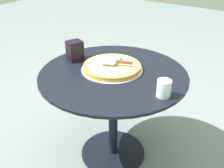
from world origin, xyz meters
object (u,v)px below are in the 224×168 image
at_px(pizza_server, 117,62).
at_px(napkin_dispenser, 75,51).
at_px(pizza_on_tray, 112,67).
at_px(patio_table, 113,95).
at_px(drinking_cup, 164,88).

relative_size(pizza_server, napkin_dispenser, 1.55).
xyz_separation_m(pizza_on_tray, napkin_dispenser, (0.02, -0.30, 0.05)).
bearing_deg(patio_table, pizza_server, -179.36).
height_order(patio_table, pizza_server, pizza_server).
relative_size(pizza_on_tray, napkin_dispenser, 2.93).
bearing_deg(drinking_cup, napkin_dispenser, -98.17).
xyz_separation_m(pizza_server, napkin_dispenser, (0.02, -0.33, 0.01)).
relative_size(patio_table, pizza_on_tray, 2.37).
relative_size(patio_table, napkin_dispenser, 6.94).
bearing_deg(napkin_dispenser, drinking_cup, -76.66).
xyz_separation_m(pizza_on_tray, pizza_server, (-0.01, 0.03, 0.04)).
height_order(patio_table, pizza_on_tray, pizza_on_tray).
bearing_deg(pizza_server, napkin_dispenser, -86.42).
relative_size(pizza_on_tray, pizza_server, 1.89).
distance_m(pizza_server, napkin_dispenser, 0.33).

